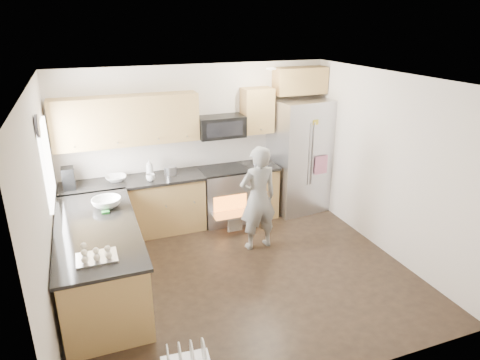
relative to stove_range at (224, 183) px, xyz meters
name	(u,v)px	position (x,y,z in m)	size (l,w,h in m)	color
ground	(240,274)	(-0.35, -1.69, -0.68)	(4.50, 4.50, 0.00)	black
room_shell	(236,157)	(-0.39, -1.68, 1.00)	(4.54, 4.04, 2.62)	beige
back_cabinet_run	(167,172)	(-0.94, 0.05, 0.29)	(4.45, 0.64, 2.50)	#A77942
peninsula	(101,260)	(-2.10, -1.44, -0.21)	(0.96, 2.36, 1.04)	#A77942
stove_range	(224,183)	(0.00, 0.00, 0.00)	(0.76, 0.97, 1.79)	#B7B7BC
refrigerator	(300,156)	(1.42, 0.01, 0.32)	(1.05, 0.86, 1.99)	#B7B7BC
person	(258,198)	(0.17, -1.07, 0.12)	(0.58, 0.38, 1.59)	gray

